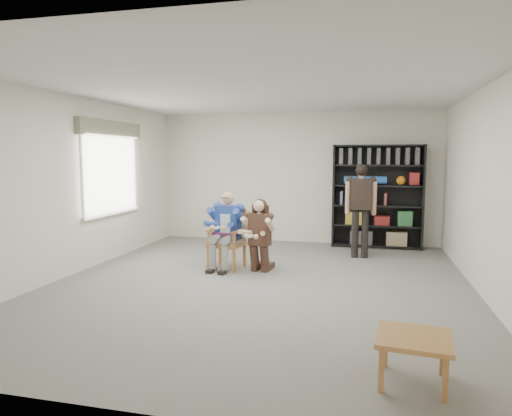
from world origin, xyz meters
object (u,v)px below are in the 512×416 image
(armchair, at_px, (227,239))
(kneeling_woman, at_px, (259,236))
(standing_man, at_px, (361,211))
(seated_man, at_px, (227,230))
(side_table, at_px, (413,360))
(bookshelf, at_px, (377,196))

(armchair, xyz_separation_m, kneeling_woman, (0.58, -0.12, 0.09))
(kneeling_woman, bearing_deg, armchair, 176.80)
(armchair, relative_size, standing_man, 0.58)
(armchair, bearing_deg, seated_man, 0.00)
(standing_man, height_order, side_table, standing_man)
(armchair, relative_size, seated_man, 0.77)
(standing_man, bearing_deg, side_table, -85.87)
(seated_man, xyz_separation_m, standing_man, (2.14, 1.37, 0.21))
(armchair, distance_m, kneeling_woman, 0.60)
(kneeling_woman, bearing_deg, side_table, -49.10)
(kneeling_woman, height_order, standing_man, standing_man)
(side_table, bearing_deg, bookshelf, 91.87)
(seated_man, xyz_separation_m, side_table, (2.64, -3.37, -0.44))
(seated_man, distance_m, kneeling_woman, 0.59)
(bookshelf, bearing_deg, side_table, -88.13)
(seated_man, bearing_deg, kneeling_woman, -3.20)
(seated_man, distance_m, standing_man, 2.55)
(bookshelf, bearing_deg, standing_man, -105.80)
(armchair, distance_m, side_table, 4.29)
(armchair, relative_size, side_table, 1.70)
(armchair, height_order, kneeling_woman, kneeling_woman)
(standing_man, bearing_deg, bookshelf, 72.26)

